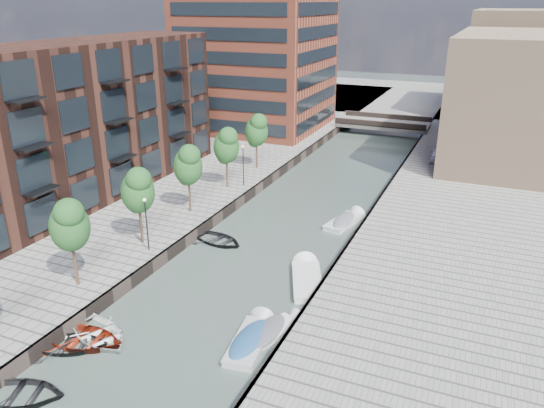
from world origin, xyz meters
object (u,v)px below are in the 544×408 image
Objects in this scene: tree_4 at (188,164)px; car at (436,156)px; sloop_0 at (70,348)px; sloop_3 at (99,338)px; tree_5 at (226,145)px; motorboat_3 at (252,338)px; tree_3 at (138,189)px; motorboat_1 at (274,331)px; tree_2 at (69,224)px; sloop_1 at (20,398)px; sloop_2 at (83,343)px; motorboat_2 at (306,278)px; motorboat_4 at (346,221)px; sloop_4 at (218,242)px; bridge at (383,124)px; tree_6 at (256,129)px.

tree_4 is 30.57m from car.
sloop_0 is 1.66m from sloop_3.
tree_5 reaches higher than motorboat_3.
tree_3 is 1.25× the size of motorboat_1.
tree_3 is 1.62× the size of car.
sloop_1 is (3.97, -8.67, -5.31)m from tree_2.
sloop_0 is 0.86× the size of sloop_2.
motorboat_2 reaches higher than sloop_0.
motorboat_3 is at bearing -48.00° from tree_4.
car reaches higher than motorboat_4.
sloop_1 is 0.89× the size of motorboat_3.
motorboat_1 is (13.38, -12.74, -5.12)m from tree_4.
sloop_4 is at bearing 68.59° from tree_2.
sloop_3 is (0.26, 5.52, 0.00)m from sloop_1.
bridge is at bearing 78.00° from tree_4.
sloop_1 is at bearing -94.14° from bridge.
sloop_1 is at bearing -118.04° from motorboat_2.
bridge is 43.16m from sloop_4.
tree_4 is 23.62m from sloop_1.
tree_2 is 14.00m from tree_4.
tree_2 is at bearing -90.00° from tree_6.
tree_3 is 1.22× the size of sloop_3.
tree_4 is at bearing 90.00° from tree_3.
sloop_0 is (3.32, -25.54, -5.31)m from tree_5.
sloop_1 is at bearing -133.48° from motorboat_1.
tree_6 is at bearing -157.32° from car.
tree_4 reaches higher than sloop_2.
sloop_1 is at bearing -114.21° from car.
sloop_0 is (-5.18, -58.54, -1.39)m from bridge.
tree_2 is 1.17× the size of sloop_2.
sloop_4 is 0.88× the size of motorboat_4.
motorboat_4 reaches higher than sloop_3.
motorboat_4 is (12.74, 12.12, -5.11)m from tree_3.
sloop_0 is 0.92× the size of motorboat_1.
sloop_1 is at bearing -65.41° from tree_2.
tree_3 is at bearing -136.44° from motorboat_4.
bridge is at bearing 81.05° from tree_2.
motorboat_1 reaches higher than sloop_1.
bridge is at bearing 113.45° from car.
car is (4.94, 30.32, 1.52)m from motorboat_2.
motorboat_4 is 1.39× the size of car.
sloop_1 is at bearing -82.38° from tree_5.
motorboat_2 is 30.75m from car.
sloop_2 is 15.25m from motorboat_2.
tree_4 is at bearing -9.76° from sloop_1.
motorboat_3 is at bearing -86.64° from sloop_0.
sloop_2 is at bearing 165.77° from sloop_3.
tree_3 is at bearing -90.00° from tree_4.
motorboat_4 is at bearing 91.09° from motorboat_2.
tree_5 is 18.94m from motorboat_2.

